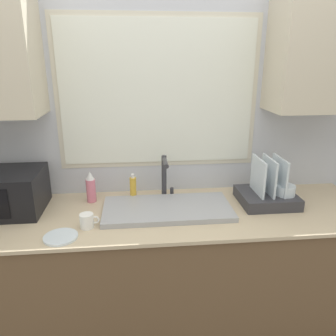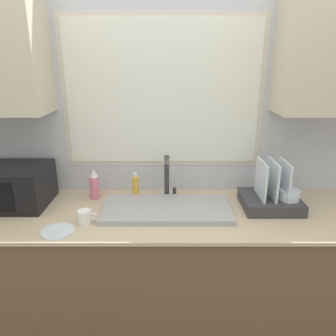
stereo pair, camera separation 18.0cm
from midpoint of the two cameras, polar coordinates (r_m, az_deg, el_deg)
countertop at (r=2.18m, az=1.82°, el=-18.58°), size 2.50×0.70×0.93m
wall_back at (r=2.10m, az=1.86°, el=8.53°), size 6.00×0.38×2.60m
sink_basin at (r=1.94m, az=2.69°, el=-7.17°), size 0.75×0.37×0.03m
faucet at (r=2.05m, az=2.65°, el=-1.08°), size 0.08×0.18×0.28m
microwave at (r=2.18m, az=-24.19°, el=-2.85°), size 0.51×0.36×0.24m
dish_rack at (r=2.08m, az=20.34°, el=-4.88°), size 0.33×0.31×0.29m
spray_bottle at (r=2.11m, az=-10.08°, el=-2.86°), size 0.06×0.06×0.20m
soap_bottle at (r=2.09m, az=-2.96°, el=-3.29°), size 0.04×0.04×0.17m
mug_near_sink at (r=1.82m, az=-11.27°, el=-8.41°), size 0.10×0.07×0.08m
small_plate at (r=1.78m, az=-15.66°, el=-10.62°), size 0.17×0.17×0.01m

